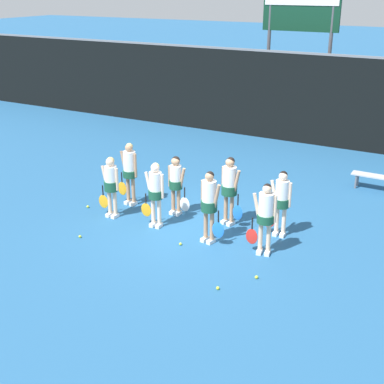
{
  "coord_description": "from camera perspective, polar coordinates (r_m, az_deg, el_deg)",
  "views": [
    {
      "loc": [
        5.94,
        -10.77,
        5.76
      ],
      "look_at": [
        -0.04,
        -0.0,
        0.92
      ],
      "focal_mm": 50.0,
      "sensor_mm": 36.0,
      "label": 1
    }
  ],
  "objects": [
    {
      "name": "player_5",
      "position": [
        13.95,
        -1.72,
        1.22
      ],
      "size": [
        0.64,
        0.35,
        1.6
      ],
      "rotation": [
        0.0,
        0.0,
        0.03
      ],
      "color": "tan",
      "rests_on": "ground_plane"
    },
    {
      "name": "player_0",
      "position": [
        13.93,
        -8.64,
        1.06
      ],
      "size": [
        0.66,
        0.37,
        1.64
      ],
      "rotation": [
        0.0,
        0.0,
        -0.03
      ],
      "color": "beige",
      "rests_on": "ground_plane"
    },
    {
      "name": "player_7",
      "position": [
        12.9,
        9.51,
        -0.67
      ],
      "size": [
        0.66,
        0.37,
        1.65
      ],
      "rotation": [
        0.0,
        0.0,
        0.06
      ],
      "color": "beige",
      "rests_on": "ground_plane"
    },
    {
      "name": "scoreboard",
      "position": [
        22.15,
        11.41,
        16.45
      ],
      "size": [
        3.05,
        0.15,
        5.19
      ],
      "color": "#515156",
      "rests_on": "ground_plane"
    },
    {
      "name": "player_1",
      "position": [
        13.22,
        -3.93,
        0.26
      ],
      "size": [
        0.65,
        0.36,
        1.68
      ],
      "rotation": [
        0.0,
        0.0,
        0.07
      ],
      "color": "beige",
      "rests_on": "ground_plane"
    },
    {
      "name": "tennis_ball_2",
      "position": [
        11.36,
        6.89,
        -9.0
      ],
      "size": [
        0.07,
        0.07,
        0.07
      ],
      "primitive_type": "sphere",
      "color": "#CCE033",
      "rests_on": "ground_plane"
    },
    {
      "name": "tennis_ball_1",
      "position": [
        14.92,
        -11.05,
        -1.54
      ],
      "size": [
        0.07,
        0.07,
        0.07
      ],
      "primitive_type": "sphere",
      "color": "#CCE033",
      "rests_on": "ground_plane"
    },
    {
      "name": "tennis_ball_0",
      "position": [
        10.92,
        2.77,
        -10.2
      ],
      "size": [
        0.07,
        0.07,
        0.07
      ],
      "primitive_type": "sphere",
      "color": "#CCE033",
      "rests_on": "ground_plane"
    },
    {
      "name": "player_2",
      "position": [
        12.37,
        1.87,
        -0.98
      ],
      "size": [
        0.66,
        0.38,
        1.77
      ],
      "rotation": [
        0.0,
        0.0,
        -0.17
      ],
      "color": "tan",
      "rests_on": "ground_plane"
    },
    {
      "name": "tennis_ball_3",
      "position": [
        15.59,
        -4.14,
        -0.18
      ],
      "size": [
        0.07,
        0.07,
        0.07
      ],
      "primitive_type": "sphere",
      "color": "#CCE033",
      "rests_on": "ground_plane"
    },
    {
      "name": "player_4",
      "position": [
        14.64,
        -6.67,
        2.51
      ],
      "size": [
        0.67,
        0.4,
        1.76
      ],
      "rotation": [
        0.0,
        0.0,
        -0.09
      ],
      "color": "tan",
      "rests_on": "ground_plane"
    },
    {
      "name": "ground_plane",
      "position": [
        13.58,
        0.16,
        -3.66
      ],
      "size": [
        140.0,
        140.0,
        0.0
      ],
      "primitive_type": "plane",
      "color": "#235684"
    },
    {
      "name": "player_3",
      "position": [
        11.95,
        7.84,
        -2.25
      ],
      "size": [
        0.66,
        0.39,
        1.69
      ],
      "rotation": [
        0.0,
        0.0,
        0.17
      ],
      "color": "beige",
      "rests_on": "ground_plane"
    },
    {
      "name": "bench_courtside",
      "position": [
        16.65,
        19.72,
        1.33
      ],
      "size": [
        1.82,
        0.38,
        0.46
      ],
      "rotation": [
        0.0,
        0.0,
        -0.01
      ],
      "color": "#B2B2B7",
      "rests_on": "ground_plane"
    },
    {
      "name": "tennis_ball_5",
      "position": [
        12.62,
        -1.24,
        -5.56
      ],
      "size": [
        0.07,
        0.07,
        0.07
      ],
      "primitive_type": "sphere",
      "color": "#CCE033",
      "rests_on": "ground_plane"
    },
    {
      "name": "tennis_ball_4",
      "position": [
        13.25,
        -11.86,
        -4.66
      ],
      "size": [
        0.07,
        0.07,
        0.07
      ],
      "primitive_type": "sphere",
      "color": "#CCE033",
      "rests_on": "ground_plane"
    },
    {
      "name": "fence_windscreen",
      "position": [
        20.71,
        12.0,
        9.71
      ],
      "size": [
        60.0,
        0.08,
        3.41
      ],
      "color": "black",
      "rests_on": "ground_plane"
    },
    {
      "name": "player_6",
      "position": [
        13.33,
        4.03,
        0.77
      ],
      "size": [
        0.65,
        0.4,
        1.78
      ],
      "rotation": [
        0.0,
        0.0,
        -0.21
      ],
      "color": "tan",
      "rests_on": "ground_plane"
    }
  ]
}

